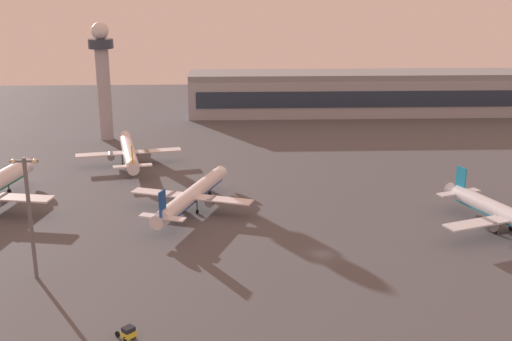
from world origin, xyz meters
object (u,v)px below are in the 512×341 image
Objects in this scene: airplane_taxiway_distant at (511,218)px; apron_light_east at (29,210)px; control_tower at (103,73)px; pushback_tug at (128,333)px; airplane_mid_apron at (192,195)px; airplane_terminal_side at (129,152)px.

apron_light_east is at bearing -10.20° from airplane_taxiway_distant.
control_tower is 129.01m from pushback_tug.
apron_light_east is at bearing -107.77° from airplane_mid_apron.
airplane_terminal_side is (11.99, -30.48, -18.42)m from control_tower.
control_tower is 37.58m from airplane_terminal_side.
airplane_taxiway_distant is 11.40× the size of pushback_tug.
control_tower is at bearing -123.68° from pushback_tug.
apron_light_east is (-26.09, -33.86, 9.36)m from airplane_mid_apron.
airplane_mid_apron is 10.59× the size of pushback_tug.
control_tower is at bearing 99.27° from airplane_terminal_side.
pushback_tug is (13.97, -94.12, -2.67)m from airplane_terminal_side.
apron_light_east is (-93.55, -16.11, 9.08)m from airplane_taxiway_distant.
control_tower is 1.00× the size of airplane_terminal_side.
apron_light_east reaches higher than airplane_terminal_side.
airplane_mid_apron is (32.36, -69.54, -18.49)m from control_tower.
control_tower is 1.71× the size of apron_light_east.
control_tower is 1.05× the size of airplane_mid_apron.
airplane_taxiway_distant is 82.81m from pushback_tug.
pushback_tug is at bearing -47.12° from apron_light_east.
airplane_mid_apron is at bearing -34.71° from airplane_taxiway_distant.
airplane_terminal_side is 73.73m from apron_light_east.
pushback_tug is at bearing -78.23° from control_tower.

